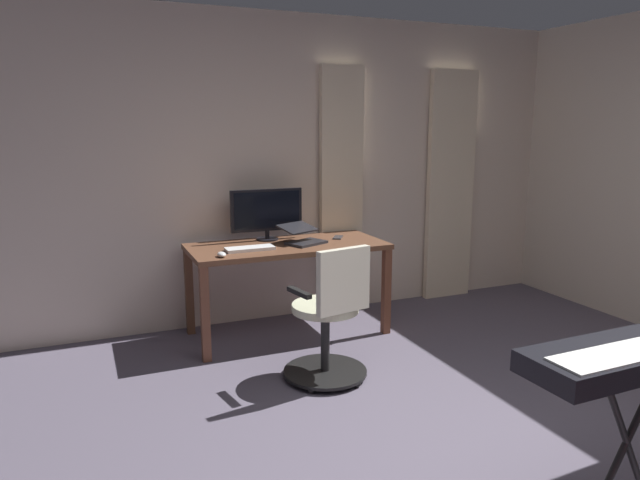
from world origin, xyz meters
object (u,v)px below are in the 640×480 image
cell_phone_by_monitor (338,237)px  desk (287,255)px  computer_keyboard (250,249)px  computer_mouse (222,254)px  computer_monitor (267,212)px  office_chair (330,319)px  piano_keyboard (637,357)px  laptop (303,237)px

cell_phone_by_monitor → desk: bearing=41.6°
computer_keyboard → computer_mouse: bearing=29.0°
computer_monitor → computer_keyboard: bearing=53.7°
office_chair → cell_phone_by_monitor: (-0.51, -1.00, 0.32)m
piano_keyboard → office_chair: bearing=-71.9°
computer_monitor → piano_keyboard: 2.97m
desk → computer_keyboard: (0.33, 0.10, 0.10)m
office_chair → computer_mouse: office_chair is taller
laptop → computer_mouse: bearing=-6.5°
desk → computer_monitor: size_ratio=2.58×
office_chair → laptop: size_ratio=2.35×
computer_monitor → office_chair: bearing=92.5°
computer_monitor → computer_keyboard: 0.46m
computer_mouse → piano_keyboard: bearing=115.3°
office_chair → laptop: (-0.17, -0.91, 0.36)m
desk → piano_keyboard: (-0.56, 2.66, 0.08)m
computer_mouse → piano_keyboard: 2.67m
piano_keyboard → cell_phone_by_monitor: bearing=-89.3°
office_chair → cell_phone_by_monitor: bearing=52.0°
office_chair → computer_mouse: (0.54, -0.69, 0.33)m
desk → computer_mouse: computer_mouse is taller
desk → laptop: (-0.12, 0.02, 0.14)m
computer_keyboard → computer_mouse: computer_mouse is taller
laptop → cell_phone_by_monitor: size_ratio=2.71×
computer_keyboard → computer_mouse: 0.28m
office_chair → computer_monitor: 1.28m
desk → office_chair: 0.96m
laptop → cell_phone_by_monitor: bearing=171.1°
computer_keyboard → cell_phone_by_monitor: computer_keyboard is taller
laptop → cell_phone_by_monitor: (-0.35, -0.09, -0.04)m
office_chair → computer_mouse: 0.94m
computer_keyboard → computer_mouse: (0.25, 0.14, 0.01)m
office_chair → computer_mouse: size_ratio=9.18×
desk → computer_mouse: 0.64m
office_chair → computer_keyboard: (0.29, -0.83, 0.33)m
piano_keyboard → desk: bearing=-79.3°
computer_keyboard → piano_keyboard: size_ratio=0.35×
piano_keyboard → computer_monitor: bearing=-78.4°
desk → computer_monitor: bearing=-67.5°
desk → computer_mouse: (0.58, 0.24, 0.11)m
desk → office_chair: (0.04, 0.93, -0.22)m
desk → cell_phone_by_monitor: 0.48m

